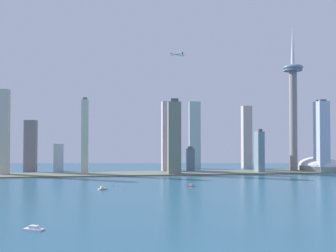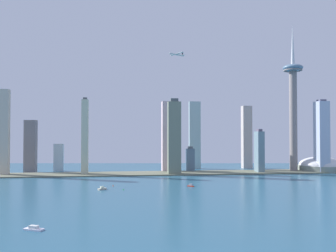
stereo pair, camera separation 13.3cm
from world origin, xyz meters
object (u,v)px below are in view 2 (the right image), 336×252
(stadium_dome, at_px, (321,166))
(skyscraper_10, at_px, (85,137))
(skyscraper_9, at_px, (247,137))
(boat_5, at_px, (102,188))
(skyscraper_5, at_px, (165,136))
(boat_3, at_px, (34,228))
(airplane, at_px, (177,54))
(skyscraper_6, at_px, (190,160))
(skyscraper_7, at_px, (31,146))
(skyscraper_2, at_px, (174,138))
(channel_buoy_1, at_px, (113,185))
(skyscraper_1, at_px, (195,135))
(channel_buoy_2, at_px, (123,189))
(observation_tower, at_px, (293,97))
(skyscraper_4, at_px, (59,157))
(boat_2, at_px, (191,186))
(skyscraper_0, at_px, (322,137))
(skyscraper_3, at_px, (259,152))
(skyscraper_8, at_px, (5,132))

(stadium_dome, height_order, skyscraper_10, skyscraper_10)
(skyscraper_9, bearing_deg, boat_5, -137.85)
(skyscraper_5, xyz_separation_m, boat_3, (-165.47, -457.27, -75.71))
(stadium_dome, relative_size, airplane, 2.74)
(airplane, bearing_deg, boat_5, 19.20)
(skyscraper_10, bearing_deg, skyscraper_6, 8.22)
(skyscraper_9, bearing_deg, skyscraper_5, -165.16)
(skyscraper_9, bearing_deg, skyscraper_7, -175.72)
(boat_3, bearing_deg, skyscraper_2, -89.30)
(channel_buoy_1, bearing_deg, airplane, 45.20)
(skyscraper_7, bearing_deg, skyscraper_1, 6.23)
(channel_buoy_2, bearing_deg, skyscraper_1, 61.11)
(observation_tower, bearing_deg, skyscraper_10, -178.64)
(skyscraper_4, height_order, boat_2, skyscraper_4)
(skyscraper_0, relative_size, skyscraper_10, 1.00)
(skyscraper_1, distance_m, skyscraper_4, 316.57)
(skyscraper_2, height_order, skyscraper_6, skyscraper_2)
(skyscraper_7, xyz_separation_m, skyscraper_10, (120.84, -59.99, 20.77))
(skyscraper_4, distance_m, skyscraper_9, 442.56)
(channel_buoy_1, relative_size, airplane, 0.07)
(skyscraper_9, bearing_deg, skyscraper_1, 178.66)
(skyscraper_2, xyz_separation_m, skyscraper_3, (184.55, 11.37, -30.35))
(skyscraper_1, height_order, airplane, airplane)
(boat_2, bearing_deg, skyscraper_1, -63.66)
(observation_tower, distance_m, channel_buoy_1, 456.95)
(boat_5, xyz_separation_m, channel_buoy_1, (15.01, 33.43, -0.56))
(skyscraper_2, relative_size, skyscraper_5, 1.00)
(skyscraper_3, relative_size, skyscraper_6, 1.68)
(stadium_dome, xyz_separation_m, channel_buoy_1, (-452.07, -175.60, -9.98))
(skyscraper_1, xyz_separation_m, skyscraper_6, (-23.82, -67.88, -53.96))
(skyscraper_8, bearing_deg, skyscraper_6, 3.42)
(observation_tower, distance_m, stadium_dome, 164.87)
(skyscraper_6, distance_m, skyscraper_8, 386.10)
(skyscraper_6, xyz_separation_m, skyscraper_9, (151.76, 64.88, 49.21))
(skyscraper_2, bearing_deg, skyscraper_4, 157.93)
(boat_2, xyz_separation_m, airplane, (-1.48, 137.46, 238.01))
(skyscraper_8, height_order, skyscraper_10, skyscraper_8)
(airplane, bearing_deg, skyscraper_3, 161.89)
(channel_buoy_1, relative_size, channel_buoy_2, 1.38)
(skyscraper_0, xyz_separation_m, boat_2, (-316.98, -163.66, -75.52))
(observation_tower, height_order, skyscraper_1, observation_tower)
(skyscraper_0, bearing_deg, boat_2, -152.69)
(observation_tower, distance_m, skyscraper_4, 537.76)
(skyscraper_3, bearing_deg, boat_2, -136.13)
(skyscraper_9, xyz_separation_m, skyscraper_10, (-374.45, -97.06, 1.58))
(skyscraper_7, xyz_separation_m, boat_3, (123.55, -474.86, -54.81))
(channel_buoy_2, bearing_deg, skyscraper_4, 116.74)
(stadium_dome, xyz_separation_m, channel_buoy_2, (-436.00, -214.94, -10.43))
(channel_buoy_1, xyz_separation_m, channel_buoy_2, (16.07, -39.34, -0.45))
(stadium_dome, relative_size, boat_2, 9.22)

